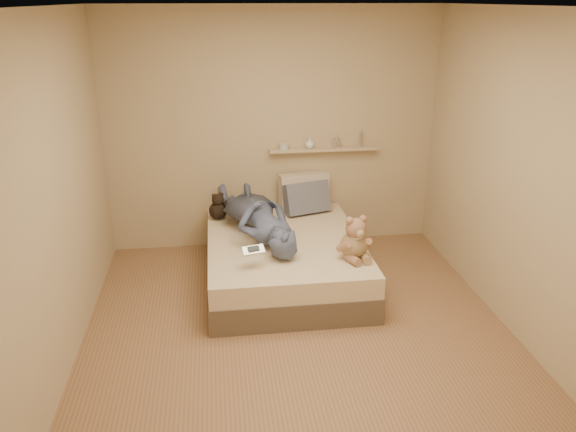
{
  "coord_description": "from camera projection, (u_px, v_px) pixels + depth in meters",
  "views": [
    {
      "loc": [
        -0.63,
        -4.06,
        2.65
      ],
      "look_at": [
        0.0,
        0.65,
        0.8
      ],
      "focal_mm": 35.0,
      "sensor_mm": 36.0,
      "label": 1
    }
  ],
  "objects": [
    {
      "name": "wall_shelf",
      "position": [
        323.0,
        149.0,
        6.16
      ],
      "size": [
        1.2,
        0.12,
        0.03
      ],
      "primitive_type": "cube",
      "color": "tan",
      "rests_on": "wall_back"
    },
    {
      "name": "pillow_grey",
      "position": [
        307.0,
        198.0,
        6.1
      ],
      "size": [
        0.55,
        0.38,
        0.37
      ],
      "primitive_type": "cube",
      "rotation": [
        -0.33,
        0.0,
        0.29
      ],
      "color": "slate",
      "rests_on": "bed"
    },
    {
      "name": "shelf_bottles",
      "position": [
        313.0,
        143.0,
        6.12
      ],
      "size": [
        0.92,
        0.14,
        0.18
      ],
      "color": "silver",
      "rests_on": "wall_shelf"
    },
    {
      "name": "person",
      "position": [
        257.0,
        216.0,
        5.56
      ],
      "size": [
        0.95,
        1.66,
        0.37
      ],
      "primitive_type": "imported",
      "rotation": [
        0.0,
        0.0,
        3.4
      ],
      "color": "#4A5675",
      "rests_on": "bed"
    },
    {
      "name": "game_console",
      "position": [
        253.0,
        250.0,
        4.84
      ],
      "size": [
        0.21,
        0.13,
        0.07
      ],
      "color": "#A8ABAF",
      "rests_on": "bed"
    },
    {
      "name": "pillow_cream",
      "position": [
        304.0,
        191.0,
        6.22
      ],
      "size": [
        0.57,
        0.28,
        0.41
      ],
      "primitive_type": "cube",
      "rotation": [
        -0.07,
        0.0,
        0.17
      ],
      "color": "beige",
      "rests_on": "bed"
    },
    {
      "name": "teddy_bear",
      "position": [
        355.0,
        241.0,
        5.02
      ],
      "size": [
        0.34,
        0.34,
        0.42
      ],
      "color": "#91784F",
      "rests_on": "bed"
    },
    {
      "name": "bed",
      "position": [
        284.0,
        260.0,
        5.57
      ],
      "size": [
        1.5,
        1.9,
        0.45
      ],
      "color": "brown",
      "rests_on": "floor"
    },
    {
      "name": "dark_plush",
      "position": [
        218.0,
        208.0,
        5.94
      ],
      "size": [
        0.19,
        0.19,
        0.3
      ],
      "color": "black",
      "rests_on": "bed"
    },
    {
      "name": "room",
      "position": [
        299.0,
        186.0,
        4.32
      ],
      "size": [
        3.8,
        3.8,
        3.8
      ],
      "color": "#8B6347",
      "rests_on": "ground"
    }
  ]
}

